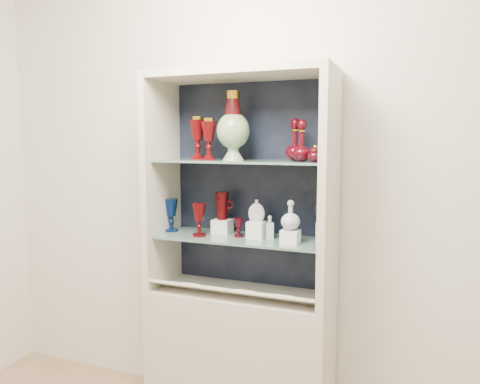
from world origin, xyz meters
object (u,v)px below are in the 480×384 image
at_px(ruby_goblet_tall, 199,220).
at_px(clear_round_decanter, 291,216).
at_px(cobalt_goblet, 171,215).
at_px(enamel_urn, 233,126).
at_px(pedestal_lamp_left, 198,138).
at_px(pedestal_lamp_right, 209,139).
at_px(ruby_pitcher, 222,206).
at_px(lidded_bowl, 315,153).
at_px(flat_flask, 257,210).
at_px(ruby_goblet_small, 239,227).
at_px(clear_square_bottle, 270,227).
at_px(cameo_medallion, 325,208).
at_px(ruby_decanter_a, 302,138).
at_px(ruby_decanter_b, 295,138).

bearing_deg(ruby_goblet_tall, clear_round_decanter, 0.84).
bearing_deg(cobalt_goblet, enamel_urn, -1.30).
height_order(pedestal_lamp_left, pedestal_lamp_right, pedestal_lamp_left).
height_order(cobalt_goblet, ruby_pitcher, ruby_pitcher).
xyz_separation_m(enamel_urn, lidded_bowl, (0.47, -0.09, -0.14)).
distance_m(flat_flask, clear_round_decanter, 0.21).
bearing_deg(ruby_goblet_small, clear_round_decanter, -10.60).
bearing_deg(pedestal_lamp_right, ruby_pitcher, 56.91).
bearing_deg(enamel_urn, ruby_pitcher, 148.25).
bearing_deg(clear_square_bottle, ruby_goblet_small, -170.78).
distance_m(clear_round_decanter, cameo_medallion, 0.21).
distance_m(enamel_urn, ruby_goblet_tall, 0.54).
distance_m(pedestal_lamp_left, clear_round_decanter, 0.69).
relative_size(pedestal_lamp_left, ruby_goblet_tall, 1.29).
bearing_deg(pedestal_lamp_left, lidded_bowl, -8.84).
relative_size(lidded_bowl, flat_flask, 0.70).
distance_m(ruby_goblet_small, clear_square_bottle, 0.17).
bearing_deg(ruby_decanter_a, cobalt_goblet, 176.42).
xyz_separation_m(pedestal_lamp_left, cobalt_goblet, (-0.17, -0.01, -0.44)).
relative_size(enamel_urn, lidded_bowl, 4.25).
bearing_deg(clear_round_decanter, pedestal_lamp_left, 172.24).
bearing_deg(clear_round_decanter, enamel_urn, 170.83).
distance_m(clear_square_bottle, cameo_medallion, 0.31).
relative_size(ruby_goblet_small, clear_square_bottle, 0.84).
relative_size(pedestal_lamp_left, flat_flask, 1.94).
relative_size(pedestal_lamp_right, clear_round_decanter, 1.54).
distance_m(ruby_goblet_tall, ruby_goblet_small, 0.22).
relative_size(pedestal_lamp_right, cobalt_goblet, 1.18).
distance_m(ruby_pitcher, clear_round_decanter, 0.44).
bearing_deg(pedestal_lamp_left, ruby_decanter_b, 2.26).
bearing_deg(ruby_pitcher, ruby_goblet_tall, -140.53).
bearing_deg(lidded_bowl, cobalt_goblet, 173.74).
distance_m(enamel_urn, lidded_bowl, 0.49).
bearing_deg(pedestal_lamp_left, ruby_goblet_tall, -60.90).
distance_m(lidded_bowl, flat_flask, 0.47).
height_order(ruby_goblet_tall, ruby_pitcher, ruby_pitcher).
bearing_deg(cameo_medallion, ruby_decanter_a, -137.36).
relative_size(ruby_decanter_a, flat_flask, 1.92).
height_order(flat_flask, clear_round_decanter, clear_round_decanter).
relative_size(pedestal_lamp_right, cameo_medallion, 1.59).
bearing_deg(flat_flask, pedestal_lamp_right, 169.99).
distance_m(enamel_urn, flat_flask, 0.47).
height_order(ruby_goblet_small, clear_round_decanter, clear_round_decanter).
bearing_deg(clear_round_decanter, cameo_medallion, 42.63).
xyz_separation_m(flat_flask, cameo_medallion, (0.36, 0.08, 0.02)).
xyz_separation_m(lidded_bowl, clear_round_decanter, (-0.13, 0.03, -0.32)).
height_order(flat_flask, cameo_medallion, cameo_medallion).
height_order(ruby_decanter_b, clear_square_bottle, ruby_decanter_b).
xyz_separation_m(ruby_pitcher, flat_flask, (0.22, -0.05, -0.01)).
bearing_deg(enamel_urn, ruby_decanter_a, -5.87).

